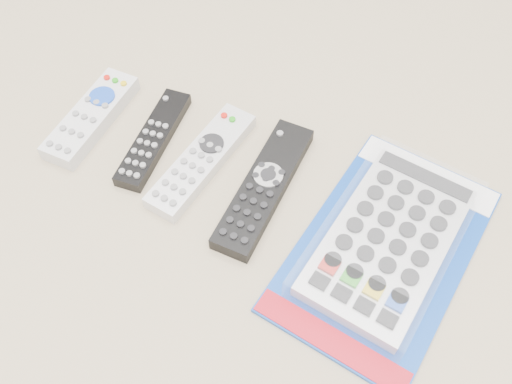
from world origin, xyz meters
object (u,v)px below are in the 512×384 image
at_px(remote_slim_black, 153,139).
at_px(remote_silver_dvd, 202,160).
at_px(remote_large_black, 264,187).
at_px(remote_small_grey, 91,117).
at_px(jumbo_remote_packaged, 388,240).

xyz_separation_m(remote_slim_black, remote_silver_dvd, (0.08, -0.01, 0.00)).
bearing_deg(remote_silver_dvd, remote_large_black, 4.17).
relative_size(remote_small_grey, remote_slim_black, 1.00).
relative_size(remote_silver_dvd, jumbo_remote_packaged, 0.59).
relative_size(remote_small_grey, jumbo_remote_packaged, 0.51).
relative_size(remote_slim_black, remote_silver_dvd, 0.87).
height_order(remote_slim_black, remote_silver_dvd, remote_silver_dvd).
height_order(remote_small_grey, remote_large_black, remote_small_grey).
bearing_deg(remote_slim_black, remote_large_black, -9.38).
height_order(remote_large_black, jumbo_remote_packaged, jumbo_remote_packaged).
xyz_separation_m(remote_large_black, jumbo_remote_packaged, (0.17, -0.02, 0.01)).
distance_m(remote_silver_dvd, remote_large_black, 0.09).
bearing_deg(remote_small_grey, remote_slim_black, 2.59).
relative_size(remote_slim_black, remote_large_black, 0.80).
height_order(remote_small_grey, jumbo_remote_packaged, jumbo_remote_packaged).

